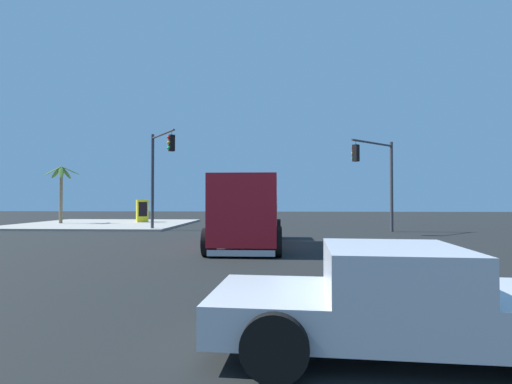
{
  "coord_description": "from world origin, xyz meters",
  "views": [
    {
      "loc": [
        -17.6,
        -0.35,
        1.98
      ],
      "look_at": [
        -0.62,
        0.54,
        2.32
      ],
      "focal_mm": 27.94,
      "sensor_mm": 36.0,
      "label": 1
    }
  ],
  "objects_px": {
    "traffic_light_primary": "(379,172)",
    "pickup_silver": "(409,297)",
    "delivery_truck": "(249,211)",
    "traffic_light_secondary": "(158,166)",
    "palm_tree_far": "(61,186)",
    "vending_machine_red": "(142,211)"
  },
  "relations": [
    {
      "from": "traffic_light_primary",
      "to": "pickup_silver",
      "type": "xyz_separation_m",
      "value": [
        -19.02,
        4.46,
        -2.96
      ]
    },
    {
      "from": "delivery_truck",
      "to": "traffic_light_secondary",
      "type": "height_order",
      "value": "traffic_light_secondary"
    },
    {
      "from": "traffic_light_primary",
      "to": "pickup_silver",
      "type": "relative_size",
      "value": 1.05
    },
    {
      "from": "traffic_light_secondary",
      "to": "palm_tree_far",
      "type": "relative_size",
      "value": 1.36
    },
    {
      "from": "vending_machine_red",
      "to": "palm_tree_far",
      "type": "height_order",
      "value": "palm_tree_far"
    },
    {
      "from": "delivery_truck",
      "to": "vending_machine_red",
      "type": "distance_m",
      "value": 18.56
    },
    {
      "from": "traffic_light_secondary",
      "to": "pickup_silver",
      "type": "xyz_separation_m",
      "value": [
        -19.35,
        -9.14,
        -3.41
      ]
    },
    {
      "from": "traffic_light_secondary",
      "to": "traffic_light_primary",
      "type": "bearing_deg",
      "value": -91.41
    },
    {
      "from": "pickup_silver",
      "to": "vending_machine_red",
      "type": "xyz_separation_m",
      "value": [
        27.36,
        12.91,
        0.34
      ]
    },
    {
      "from": "delivery_truck",
      "to": "palm_tree_far",
      "type": "xyz_separation_m",
      "value": [
        13.59,
        15.84,
        1.6
      ]
    },
    {
      "from": "delivery_truck",
      "to": "traffic_light_primary",
      "type": "xyz_separation_m",
      "value": [
        7.28,
        -7.36,
        2.18
      ]
    },
    {
      "from": "traffic_light_primary",
      "to": "vending_machine_red",
      "type": "height_order",
      "value": "traffic_light_primary"
    },
    {
      "from": "vending_machine_red",
      "to": "palm_tree_far",
      "type": "xyz_separation_m",
      "value": [
        -2.04,
        5.83,
        2.05
      ]
    },
    {
      "from": "pickup_silver",
      "to": "traffic_light_primary",
      "type": "bearing_deg",
      "value": -13.2
    },
    {
      "from": "delivery_truck",
      "to": "palm_tree_far",
      "type": "height_order",
      "value": "palm_tree_far"
    },
    {
      "from": "delivery_truck",
      "to": "traffic_light_primary",
      "type": "relative_size",
      "value": 1.43
    },
    {
      "from": "traffic_light_primary",
      "to": "traffic_light_secondary",
      "type": "xyz_separation_m",
      "value": [
        0.34,
        13.6,
        0.45
      ]
    },
    {
      "from": "delivery_truck",
      "to": "pickup_silver",
      "type": "relative_size",
      "value": 1.51
    },
    {
      "from": "traffic_light_secondary",
      "to": "delivery_truck",
      "type": "bearing_deg",
      "value": -140.69
    },
    {
      "from": "vending_machine_red",
      "to": "traffic_light_primary",
      "type": "bearing_deg",
      "value": -115.65
    },
    {
      "from": "delivery_truck",
      "to": "traffic_light_secondary",
      "type": "xyz_separation_m",
      "value": [
        7.62,
        6.24,
        2.63
      ]
    },
    {
      "from": "palm_tree_far",
      "to": "traffic_light_secondary",
      "type": "bearing_deg",
      "value": -121.86
    }
  ]
}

